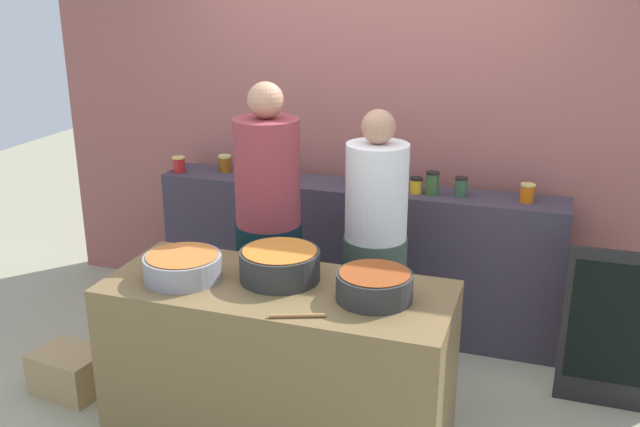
% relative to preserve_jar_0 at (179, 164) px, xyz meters
% --- Properties ---
extents(ground, '(12.00, 12.00, 0.00)m').
position_rel_preserve_jar_0_xyz_m(ground, '(1.27, -1.03, -1.06)').
color(ground, '#A39F81').
extents(storefront_wall, '(4.80, 0.12, 3.00)m').
position_rel_preserve_jar_0_xyz_m(storefront_wall, '(1.27, 0.42, 0.44)').
color(storefront_wall, '#A15C54').
rests_on(storefront_wall, ground).
extents(display_shelf, '(2.70, 0.36, 1.00)m').
position_rel_preserve_jar_0_xyz_m(display_shelf, '(1.27, 0.07, -0.56)').
color(display_shelf, '#3B3341').
rests_on(display_shelf, ground).
extents(prep_table, '(1.70, 0.70, 0.89)m').
position_rel_preserve_jar_0_xyz_m(prep_table, '(1.27, -1.33, -0.61)').
color(prep_table, brown).
rests_on(prep_table, ground).
extents(preserve_jar_0, '(0.09, 0.09, 0.11)m').
position_rel_preserve_jar_0_xyz_m(preserve_jar_0, '(0.00, 0.00, 0.00)').
color(preserve_jar_0, '#B31F20').
rests_on(preserve_jar_0, display_shelf).
extents(preserve_jar_1, '(0.09, 0.09, 0.12)m').
position_rel_preserve_jar_0_xyz_m(preserve_jar_1, '(0.30, 0.11, 0.00)').
color(preserve_jar_1, '#8B4711').
rests_on(preserve_jar_1, display_shelf).
extents(preserve_jar_2, '(0.08, 0.08, 0.13)m').
position_rel_preserve_jar_0_xyz_m(preserve_jar_2, '(0.52, 0.09, 0.01)').
color(preserve_jar_2, '#88480D').
rests_on(preserve_jar_2, display_shelf).
extents(preserve_jar_3, '(0.08, 0.08, 0.11)m').
position_rel_preserve_jar_0_xyz_m(preserve_jar_3, '(0.73, 0.07, -0.00)').
color(preserve_jar_3, '#59164F').
rests_on(preserve_jar_3, display_shelf).
extents(preserve_jar_4, '(0.07, 0.07, 0.14)m').
position_rel_preserve_jar_0_xyz_m(preserve_jar_4, '(1.26, 0.04, 0.01)').
color(preserve_jar_4, '#923715').
rests_on(preserve_jar_4, display_shelf).
extents(preserve_jar_5, '(0.08, 0.08, 0.10)m').
position_rel_preserve_jar_0_xyz_m(preserve_jar_5, '(1.67, 0.04, -0.00)').
color(preserve_jar_5, gold).
rests_on(preserve_jar_5, display_shelf).
extents(preserve_jar_6, '(0.09, 0.09, 0.15)m').
position_rel_preserve_jar_0_xyz_m(preserve_jar_6, '(1.77, 0.04, 0.02)').
color(preserve_jar_6, '#385F2F').
rests_on(preserve_jar_6, display_shelf).
extents(preserve_jar_7, '(0.08, 0.08, 0.12)m').
position_rel_preserve_jar_0_xyz_m(preserve_jar_7, '(1.95, 0.05, 0.01)').
color(preserve_jar_7, '#325A38').
rests_on(preserve_jar_7, display_shelf).
extents(preserve_jar_8, '(0.09, 0.09, 0.11)m').
position_rel_preserve_jar_0_xyz_m(preserve_jar_8, '(2.35, 0.07, 0.00)').
color(preserve_jar_8, '#CD5D0E').
rests_on(preserve_jar_8, display_shelf).
extents(cooking_pot_left, '(0.38, 0.38, 0.13)m').
position_rel_preserve_jar_0_xyz_m(cooking_pot_left, '(0.79, -1.40, -0.11)').
color(cooking_pot_left, gray).
rests_on(cooking_pot_left, prep_table).
extents(cooking_pot_center, '(0.40, 0.40, 0.15)m').
position_rel_preserve_jar_0_xyz_m(cooking_pot_center, '(1.25, -1.25, -0.09)').
color(cooking_pot_center, '#2D2D2D').
rests_on(cooking_pot_center, prep_table).
extents(cooking_pot_right, '(0.36, 0.36, 0.13)m').
position_rel_preserve_jar_0_xyz_m(cooking_pot_right, '(1.75, -1.32, -0.10)').
color(cooking_pot_right, '#2D2D2D').
rests_on(cooking_pot_right, prep_table).
extents(wooden_spoon, '(0.24, 0.11, 0.02)m').
position_rel_preserve_jar_0_xyz_m(wooden_spoon, '(1.47, -1.61, -0.16)').
color(wooden_spoon, '#9E703D').
rests_on(wooden_spoon, prep_table).
extents(cook_with_tongs, '(0.38, 0.38, 1.78)m').
position_rel_preserve_jar_0_xyz_m(cook_with_tongs, '(0.98, -0.74, -0.25)').
color(cook_with_tongs, black).
rests_on(cook_with_tongs, ground).
extents(cook_in_cap, '(0.37, 0.37, 1.63)m').
position_rel_preserve_jar_0_xyz_m(cook_in_cap, '(1.56, -0.54, -0.32)').
color(cook_in_cap, '#3F534A').
rests_on(cook_in_cap, ground).
extents(bread_crate, '(0.44, 0.35, 0.25)m').
position_rel_preserve_jar_0_xyz_m(bread_crate, '(-0.07, -1.27, -0.93)').
color(bread_crate, tan).
rests_on(bread_crate, ground).
extents(chalkboard_sign, '(0.55, 0.05, 0.93)m').
position_rel_preserve_jar_0_xyz_m(chalkboard_sign, '(2.88, -0.44, -0.58)').
color(chalkboard_sign, black).
rests_on(chalkboard_sign, ground).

